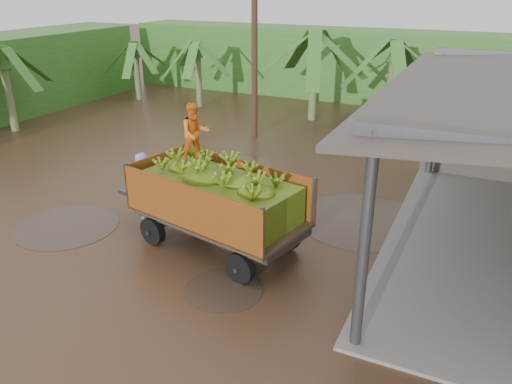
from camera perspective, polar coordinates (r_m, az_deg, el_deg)
ground at (r=14.18m, az=-5.87°, el=-2.18°), size 100.00×100.00×0.00m
hedge_north at (r=28.61m, az=7.37°, el=14.50°), size 22.00×3.00×3.60m
banana_trailer at (r=11.79m, az=-4.45°, el=-0.74°), size 5.93×2.88×3.41m
man_blue at (r=13.50m, az=-12.56°, el=0.53°), size 0.81×0.64×1.95m
utility_pole at (r=20.07m, az=-0.17°, el=16.62°), size 1.20×0.24×7.38m
banana_plants at (r=20.80m, az=-8.41°, el=11.13°), size 24.80×19.54×4.07m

